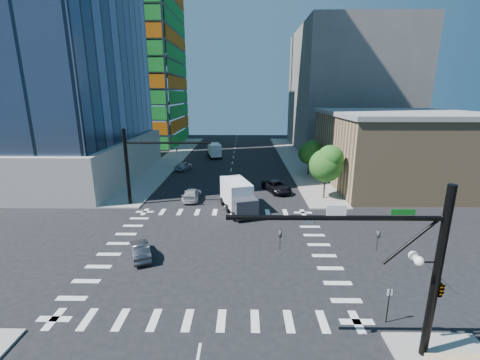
{
  "coord_description": "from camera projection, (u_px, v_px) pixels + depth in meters",
  "views": [
    {
      "loc": [
        2.33,
        -25.16,
        12.99
      ],
      "look_at": [
        1.88,
        8.0,
        4.07
      ],
      "focal_mm": 24.0,
      "sensor_mm": 36.0,
      "label": 1
    }
  ],
  "objects": [
    {
      "name": "sidewalk_ne",
      "position": [
        294.0,
        159.0,
        66.14
      ],
      "size": [
        5.0,
        60.0,
        0.15
      ],
      "primitive_type": "cube",
      "color": "gray",
      "rests_on": "ground"
    },
    {
      "name": "tree_north",
      "position": [
        310.0,
        152.0,
        51.5
      ],
      "size": [
        3.54,
        3.52,
        5.78
      ],
      "color": "#382316",
      "rests_on": "sidewalk_ne"
    },
    {
      "name": "box_truck_far",
      "position": [
        214.0,
        151.0,
        67.79
      ],
      "size": [
        3.61,
        6.02,
        2.95
      ],
      "rotation": [
        0.0,
        0.0,
        3.37
      ],
      "color": "black",
      "rests_on": "ground"
    },
    {
      "name": "bg_building_ne",
      "position": [
        347.0,
        90.0,
        76.81
      ],
      "size": [
        24.0,
        30.0,
        28.0
      ],
      "primitive_type": "cube",
      "color": "#655E5B",
      "rests_on": "ground"
    },
    {
      "name": "tree_south",
      "position": [
        327.0,
        163.0,
        39.74
      ],
      "size": [
        4.16,
        4.16,
        6.82
      ],
      "color": "#382316",
      "rests_on": "sidewalk_ne"
    },
    {
      "name": "box_truck_near",
      "position": [
        239.0,
        199.0,
        36.21
      ],
      "size": [
        4.55,
        6.97,
        3.38
      ],
      "rotation": [
        0.0,
        0.0,
        0.3
      ],
      "color": "black",
      "rests_on": "ground"
    },
    {
      "name": "construction_building",
      "position": [
        128.0,
        47.0,
        81.47
      ],
      "size": [
        25.16,
        34.5,
        70.6
      ],
      "color": "slate",
      "rests_on": "ground"
    },
    {
      "name": "sidewalk_nw",
      "position": [
        173.0,
        158.0,
        66.47
      ],
      "size": [
        5.0,
        60.0,
        0.15
      ],
      "primitive_type": "cube",
      "color": "gray",
      "rests_on": "ground"
    },
    {
      "name": "signal_mast_se",
      "position": [
        419.0,
        269.0,
        15.15
      ],
      "size": [
        10.51,
        2.48,
        9.0
      ],
      "color": "black",
      "rests_on": "sidewalk_se"
    },
    {
      "name": "car_nb_far",
      "position": [
        277.0,
        187.0,
        43.79
      ],
      "size": [
        4.3,
        5.96,
        1.51
      ],
      "primitive_type": "imported",
      "rotation": [
        0.0,
        0.0,
        0.37
      ],
      "color": "black",
      "rests_on": "ground"
    },
    {
      "name": "car_sb_mid",
      "position": [
        184.0,
        166.0,
        56.43
      ],
      "size": [
        2.92,
        4.69,
        1.49
      ],
      "primitive_type": "imported",
      "rotation": [
        0.0,
        0.0,
        2.85
      ],
      "color": "#B7BBC0",
      "rests_on": "ground"
    },
    {
      "name": "car_sb_near",
      "position": [
        192.0,
        194.0,
        40.59
      ],
      "size": [
        1.99,
        4.86,
        1.41
      ],
      "primitive_type": "imported",
      "rotation": [
        0.0,
        0.0,
        3.15
      ],
      "color": "silver",
      "rests_on": "ground"
    },
    {
      "name": "car_sb_cross",
      "position": [
        140.0,
        250.0,
        26.22
      ],
      "size": [
        2.88,
        4.13,
        1.29
      ],
      "primitive_type": "imported",
      "rotation": [
        0.0,
        0.0,
        3.57
      ],
      "color": "#48474B",
      "rests_on": "ground"
    },
    {
      "name": "commercial_building",
      "position": [
        398.0,
        148.0,
        47.23
      ],
      "size": [
        20.5,
        22.5,
        10.6
      ],
      "color": "#A1855D",
      "rests_on": "ground"
    },
    {
      "name": "road_markings",
      "position": [
        217.0,
        249.0,
        27.7
      ],
      "size": [
        20.0,
        20.0,
        0.01
      ],
      "primitive_type": "cube",
      "color": "silver",
      "rests_on": "ground"
    },
    {
      "name": "ground",
      "position": [
        217.0,
        249.0,
        27.7
      ],
      "size": [
        160.0,
        160.0,
        0.0
      ],
      "primitive_type": "plane",
      "color": "black",
      "rests_on": "ground"
    },
    {
      "name": "signal_mast_nw",
      "position": [
        139.0,
        160.0,
        37.51
      ],
      "size": [
        10.2,
        0.4,
        9.0
      ],
      "color": "black",
      "rests_on": "sidewalk_nw"
    },
    {
      "name": "no_parking_sign",
      "position": [
        389.0,
        302.0,
        18.51
      ],
      "size": [
        0.3,
        0.06,
        2.2
      ],
      "color": "black",
      "rests_on": "ground"
    }
  ]
}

